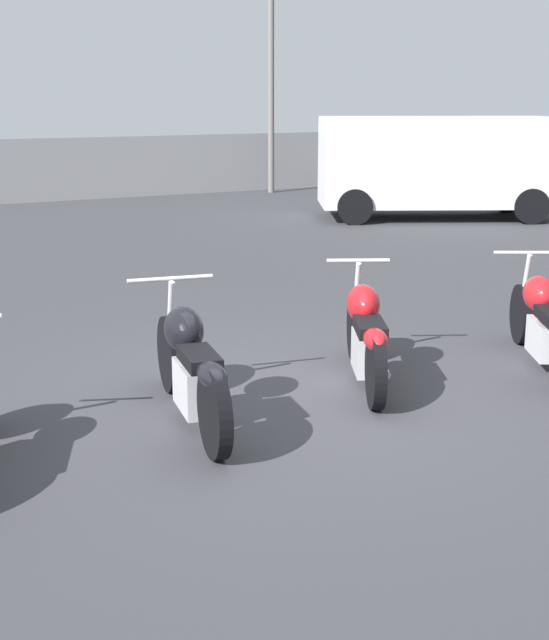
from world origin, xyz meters
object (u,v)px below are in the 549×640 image
(light_pole_right, at_px, (271,14))
(parked_van, at_px, (436,162))
(motorcycle_slot_3, at_px, (366,334))
(motorcycle_slot_4, at_px, (544,322))
(motorcycle_slot_2, at_px, (191,367))

(light_pole_right, bearing_deg, parked_van, -84.11)
(light_pole_right, distance_m, parked_van, 6.89)
(motorcycle_slot_3, relative_size, motorcycle_slot_4, 0.99)
(light_pole_right, xyz_separation_m, motorcycle_slot_2, (-8.41, -14.58, -3.99))
(motorcycle_slot_3, bearing_deg, motorcycle_slot_2, -147.03)
(motorcycle_slot_2, bearing_deg, motorcycle_slot_3, 16.47)
(light_pole_right, xyz_separation_m, parked_van, (0.62, -6.02, -3.30))
(motorcycle_slot_2, height_order, motorcycle_slot_3, motorcycle_slot_2)
(light_pole_right, relative_size, motorcycle_slot_2, 3.46)
(light_pole_right, height_order, motorcycle_slot_3, light_pole_right)
(parked_van, bearing_deg, motorcycle_slot_4, 174.19)
(motorcycle_slot_3, height_order, parked_van, parked_van)
(motorcycle_slot_2, distance_m, motorcycle_slot_4, 3.50)
(parked_van, bearing_deg, motorcycle_slot_2, 160.01)
(light_pole_right, height_order, motorcycle_slot_2, light_pole_right)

